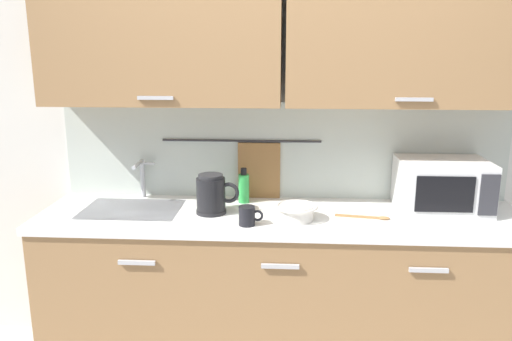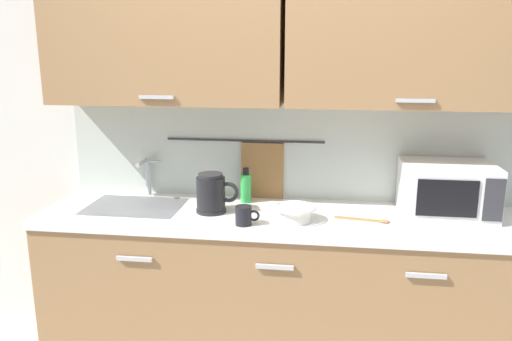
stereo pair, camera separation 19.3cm
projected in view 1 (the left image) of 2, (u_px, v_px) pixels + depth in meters
The scene contains 9 objects.
counter_unit at pixel (279, 291), 2.76m from camera, with size 2.53×0.64×0.90m.
back_wall_assembly at pixel (283, 89), 2.73m from camera, with size 3.70×0.41×2.50m.
sink_faucet at pixel (142, 174), 2.89m from camera, with size 0.09×0.17×0.22m.
microwave at pixel (442, 185), 2.68m from camera, with size 0.46×0.35×0.27m.
electric_kettle at pixel (212, 194), 2.63m from camera, with size 0.23×0.16×0.21m.
dish_soap_bottle at pixel (244, 187), 2.82m from camera, with size 0.06×0.06×0.20m.
mug_near_sink at pixel (248, 216), 2.46m from camera, with size 0.12×0.08×0.09m.
mixing_bowl at pixel (297, 211), 2.54m from camera, with size 0.21×0.21×0.08m.
wooden_spoon at pixel (369, 217), 2.57m from camera, with size 0.28×0.07×0.01m.
Camera 1 is at (0.02, -2.23, 1.74)m, focal length 35.61 mm.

